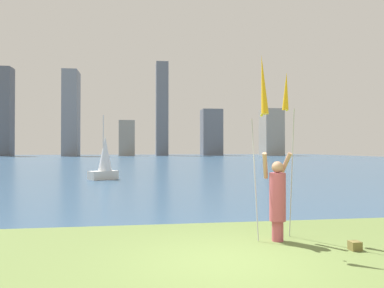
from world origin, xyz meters
TOP-DOWN VIEW (x-y plane):
  - ground at (0.00, 50.95)m, footprint 120.00×138.00m
  - person at (1.49, 1.34)m, footprint 0.74×0.55m
  - kite_flag_left at (1.04, 1.02)m, footprint 0.16×1.02m
  - kite_flag_right at (1.94, 1.88)m, footprint 0.16×0.61m
  - bag at (2.78, 0.36)m, footprint 0.22×0.21m
  - sailboat_1 at (-3.80, 19.12)m, footprint 2.05×1.78m
  - skyline_tower_0 at (-37.32, 102.74)m, footprint 3.62×4.65m
  - skyline_tower_1 at (-19.26, 99.40)m, footprint 3.94×7.15m
  - skyline_tower_2 at (-4.22, 101.03)m, footprint 4.44×3.09m
  - skyline_tower_3 at (5.84, 102.88)m, footprint 3.49×4.50m
  - skyline_tower_4 at (20.70, 103.10)m, footprint 5.94×5.83m
  - skyline_tower_5 at (37.69, 98.35)m, footprint 5.54×6.79m

SIDE VIEW (x-z plane):
  - ground at x=0.00m, z-range -0.12..0.00m
  - bag at x=2.78m, z-range 0.00..0.18m
  - person at x=1.49m, z-range -0.02..2.00m
  - sailboat_1 at x=-3.80m, z-range -0.88..3.46m
  - kite_flag_right at x=1.94m, z-range 1.38..5.34m
  - kite_flag_left at x=1.04m, z-range 1.33..5.49m
  - skyline_tower_2 at x=-4.22m, z-range 0.00..10.05m
  - skyline_tower_5 at x=37.69m, z-range 0.00..13.57m
  - skyline_tower_4 at x=20.70m, z-range 0.00..13.70m
  - skyline_tower_1 at x=-19.26m, z-range 0.00..23.30m
  - skyline_tower_0 at x=-37.32m, z-range 0.00..24.44m
  - skyline_tower_3 at x=5.84m, z-range 0.00..27.23m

